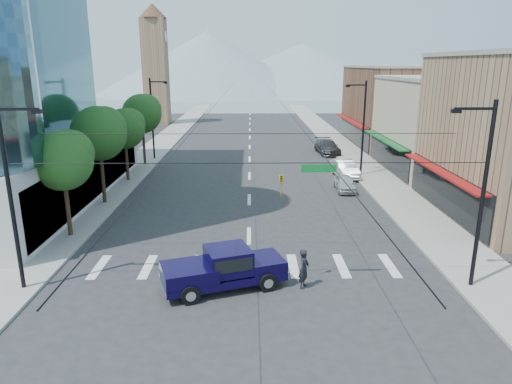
% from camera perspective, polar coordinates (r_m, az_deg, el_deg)
% --- Properties ---
extents(ground, '(160.00, 160.00, 0.00)m').
position_cam_1_polar(ground, '(23.44, -0.94, -10.82)').
color(ground, '#28282B').
rests_on(ground, ground).
extents(sidewalk_left, '(4.00, 120.00, 0.15)m').
position_cam_1_polar(sidewalk_left, '(63.03, -11.83, 5.90)').
color(sidewalk_left, gray).
rests_on(sidewalk_left, ground).
extents(sidewalk_right, '(4.00, 120.00, 0.15)m').
position_cam_1_polar(sidewalk_right, '(62.98, 10.25, 5.97)').
color(sidewalk_right, gray).
rests_on(sidewalk_right, ground).
extents(shop_mid, '(12.00, 14.00, 9.00)m').
position_cam_1_polar(shop_mid, '(49.53, 23.19, 7.54)').
color(shop_mid, tan).
rests_on(shop_mid, ground).
extents(shop_far, '(12.00, 18.00, 10.00)m').
position_cam_1_polar(shop_far, '(64.36, 17.59, 10.13)').
color(shop_far, brown).
rests_on(shop_far, ground).
extents(clock_tower, '(4.80, 4.80, 20.40)m').
position_cam_1_polar(clock_tower, '(84.62, -12.47, 15.49)').
color(clock_tower, '#8C6B4C').
rests_on(clock_tower, ground).
extents(mountain_left, '(80.00, 80.00, 22.00)m').
position_cam_1_polar(mountain_left, '(171.64, -5.96, 15.82)').
color(mountain_left, gray).
rests_on(mountain_left, ground).
extents(mountain_right, '(90.00, 90.00, 18.00)m').
position_cam_1_polar(mountain_right, '(182.07, 5.79, 15.19)').
color(mountain_right, gray).
rests_on(mountain_right, ground).
extents(tree_near, '(3.65, 3.64, 6.71)m').
position_cam_1_polar(tree_near, '(29.80, -22.79, 3.89)').
color(tree_near, black).
rests_on(tree_near, ground).
extents(tree_midnear, '(4.09, 4.09, 7.52)m').
position_cam_1_polar(tree_midnear, '(36.19, -18.85, 7.14)').
color(tree_midnear, black).
rests_on(tree_midnear, ground).
extents(tree_midfar, '(3.65, 3.64, 6.71)m').
position_cam_1_polar(tree_midfar, '(42.92, -15.95, 7.79)').
color(tree_midfar, black).
rests_on(tree_midfar, ground).
extents(tree_far, '(4.09, 4.09, 7.52)m').
position_cam_1_polar(tree_far, '(49.60, -13.92, 9.62)').
color(tree_far, black).
rests_on(tree_far, ground).
extents(signal_rig, '(21.80, 0.20, 9.00)m').
position_cam_1_polar(signal_rig, '(20.81, -0.47, -0.56)').
color(signal_rig, black).
rests_on(signal_rig, ground).
extents(lamp_pole_nw, '(2.00, 0.25, 9.00)m').
position_cam_1_polar(lamp_pole_nw, '(52.40, -12.73, 9.28)').
color(lamp_pole_nw, black).
rests_on(lamp_pole_nw, ground).
extents(lamp_pole_ne, '(2.00, 0.25, 9.00)m').
position_cam_1_polar(lamp_pole_ne, '(44.59, 13.13, 8.19)').
color(lamp_pole_ne, black).
rests_on(lamp_pole_ne, ground).
extents(pickup_truck, '(6.31, 3.90, 2.02)m').
position_cam_1_polar(pickup_truck, '(22.21, -4.10, -9.43)').
color(pickup_truck, black).
rests_on(pickup_truck, ground).
extents(pedestrian, '(0.73, 0.85, 1.97)m').
position_cam_1_polar(pedestrian, '(22.35, 6.02, -9.50)').
color(pedestrian, black).
rests_on(pedestrian, ground).
extents(parked_car_near, '(1.68, 3.94, 1.33)m').
position_cam_1_polar(parked_car_near, '(39.64, 11.06, 1.10)').
color(parked_car_near, silver).
rests_on(parked_car_near, ground).
extents(parked_car_mid, '(2.18, 5.02, 1.61)m').
position_cam_1_polar(parked_car_mid, '(44.47, 11.03, 2.87)').
color(parked_car_mid, silver).
rests_on(parked_car_mid, ground).
extents(parked_car_far, '(2.74, 5.85, 1.65)m').
position_cam_1_polar(parked_car_far, '(55.97, 8.91, 5.61)').
color(parked_car_far, '#323134').
rests_on(parked_car_far, ground).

